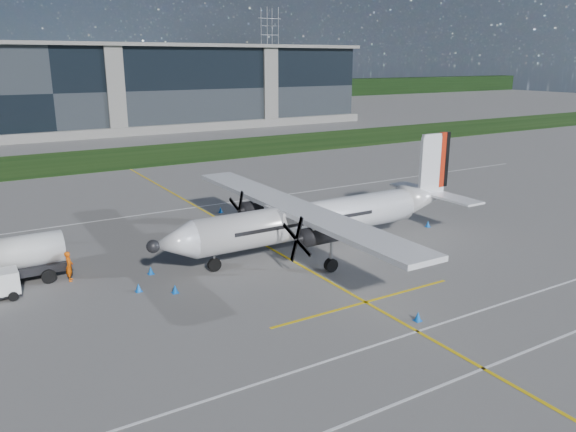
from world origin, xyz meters
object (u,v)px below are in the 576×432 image
object	(u,v)px
safety_cone_portwing	(418,316)
safety_cone_tail	(428,224)
pylon_east	(270,53)
turboprop_aircraft	(321,198)
safety_cone_fwd	(138,287)
safety_cone_nose_port	(175,289)
safety_cone_stbdwing	(221,210)
ground_crew_person	(69,264)
safety_cone_nose_stbd	(151,270)

from	to	relation	value
safety_cone_portwing	safety_cone_tail	xyz separation A→B (m)	(12.43, 11.86, 0.00)
pylon_east	turboprop_aircraft	xyz separation A→B (m)	(-79.17, -147.41, -11.28)
safety_cone_portwing	safety_cone_fwd	xyz separation A→B (m)	(-11.02, 11.03, 0.00)
safety_cone_portwing	safety_cone_nose_port	xyz separation A→B (m)	(-9.30, 9.76, 0.00)
pylon_east	safety_cone_stbdwing	size ratio (longest dim) A/B	60.00
safety_cone_portwing	safety_cone_tail	bearing A→B (deg)	43.64
pylon_east	safety_cone_portwing	size ratio (longest dim) A/B	60.00
safety_cone_stbdwing	ground_crew_person	bearing A→B (deg)	-146.15
safety_cone_portwing	safety_cone_stbdwing	bearing A→B (deg)	89.60
safety_cone_fwd	safety_cone_stbdwing	distance (m)	17.36
pylon_east	ground_crew_person	size ratio (longest dim) A/B	14.23
ground_crew_person	safety_cone_fwd	xyz separation A→B (m)	(3.00, -3.75, -0.80)
safety_cone_portwing	safety_cone_nose_port	distance (m)	13.48
ground_crew_person	safety_cone_tail	distance (m)	26.63
turboprop_aircraft	safety_cone_fwd	bearing A→B (deg)	-176.92
safety_cone_tail	safety_cone_nose_port	size ratio (longest dim) A/B	1.00
safety_cone_tail	safety_cone_nose_port	bearing A→B (deg)	-174.48
pylon_east	ground_crew_person	xyz separation A→B (m)	(-95.19, -144.36, -13.95)
safety_cone_fwd	safety_cone_tail	size ratio (longest dim) A/B	1.00
safety_cone_nose_port	safety_cone_nose_stbd	bearing A→B (deg)	94.18
safety_cone_portwing	turboprop_aircraft	bearing A→B (deg)	80.35
safety_cone_portwing	safety_cone_stbdwing	size ratio (longest dim) A/B	1.00
turboprop_aircraft	safety_cone_fwd	world-z (taller)	turboprop_aircraft
turboprop_aircraft	safety_cone_portwing	bearing A→B (deg)	-99.65
safety_cone_portwing	safety_cone_stbdwing	world-z (taller)	same
safety_cone_nose_stbd	safety_cone_fwd	bearing A→B (deg)	-122.45
safety_cone_portwing	safety_cone_tail	world-z (taller)	same
safety_cone_fwd	safety_cone_tail	bearing A→B (deg)	2.02
pylon_east	safety_cone_portwing	world-z (taller)	pylon_east
safety_cone_nose_stbd	safety_cone_nose_port	size ratio (longest dim) A/B	1.00
safety_cone_portwing	safety_cone_fwd	distance (m)	15.59
pylon_east	safety_cone_nose_port	size ratio (longest dim) A/B	60.00
ground_crew_person	safety_cone_nose_stbd	xyz separation A→B (m)	(4.46, -1.46, -0.80)
safety_cone_stbdwing	safety_cone_nose_stbd	xyz separation A→B (m)	(-9.73, -10.97, 0.00)
safety_cone_portwing	safety_cone_tail	size ratio (longest dim) A/B	1.00
safety_cone_stbdwing	safety_cone_tail	world-z (taller)	same
safety_cone_stbdwing	pylon_east	bearing A→B (deg)	59.01
safety_cone_tail	safety_cone_nose_stbd	bearing A→B (deg)	176.19
safety_cone_nose_port	pylon_east	bearing A→B (deg)	58.80
pylon_east	safety_cone_stbdwing	world-z (taller)	pylon_east
safety_cone_fwd	safety_cone_nose_port	xyz separation A→B (m)	(1.72, -1.27, 0.00)
safety_cone_nose_port	safety_cone_fwd	bearing A→B (deg)	143.50
safety_cone_tail	safety_cone_nose_stbd	distance (m)	22.04
pylon_east	safety_cone_portwing	bearing A→B (deg)	-117.02
ground_crew_person	safety_cone_nose_port	world-z (taller)	ground_crew_person
safety_cone_stbdwing	safety_cone_nose_stbd	distance (m)	14.67
turboprop_aircraft	safety_cone_nose_stbd	xyz separation A→B (m)	(-11.56, 1.59, -3.47)
turboprop_aircraft	safety_cone_nose_port	bearing A→B (deg)	-170.09
safety_cone_portwing	safety_cone_nose_stbd	size ratio (longest dim) A/B	1.00
ground_crew_person	safety_cone_stbdwing	distance (m)	17.11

